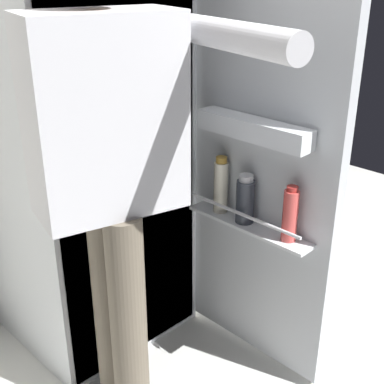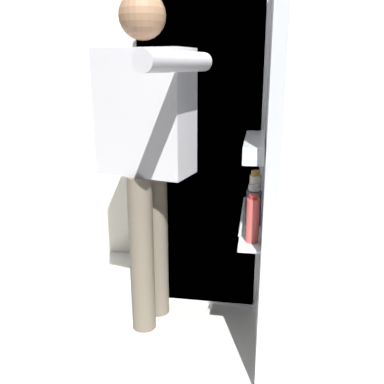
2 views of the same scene
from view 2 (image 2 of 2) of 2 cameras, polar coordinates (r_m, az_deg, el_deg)
ground_plane at (r=2.31m, az=-0.12°, el=-17.86°), size 5.22×5.22×0.00m
kitchen_wall at (r=2.80m, az=2.95°, el=17.11°), size 4.40×0.10×2.67m
refrigerator at (r=2.44m, az=2.40°, el=5.68°), size 0.72×1.23×1.70m
person at (r=2.04m, az=-5.93°, el=7.05°), size 0.55×0.80×1.62m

